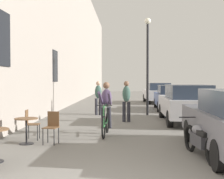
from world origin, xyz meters
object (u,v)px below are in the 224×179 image
at_px(cafe_chair_mid_toward_street, 30,122).
at_px(pedestrian_mid, 98,96).
at_px(pedestrian_near, 126,99).
at_px(parked_motorcycle, 201,140).
at_px(cyclist_on_bicycle, 106,110).
at_px(street_lamp, 148,54).
at_px(parked_car_third, 171,97).
at_px(parked_car_fourth, 157,93).
at_px(cafe_chair_mid_toward_wall, 52,125).
at_px(parked_car_second, 186,103).
at_px(cafe_table_mid, 26,125).

bearing_deg(cafe_chair_mid_toward_street, pedestrian_mid, 77.11).
xyz_separation_m(pedestrian_near, parked_motorcycle, (1.63, -5.93, -0.57)).
xyz_separation_m(cyclist_on_bicycle, parked_motorcycle, (2.32, -2.88, -0.41)).
relative_size(cafe_chair_mid_toward_street, pedestrian_mid, 0.52).
bearing_deg(street_lamp, pedestrian_mid, -178.69).
height_order(parked_car_third, parked_motorcycle, parked_car_third).
bearing_deg(parked_car_fourth, cafe_chair_mid_toward_wall, -106.91).
xyz_separation_m(parked_car_second, parked_motorcycle, (-0.85, -5.81, -0.41)).
bearing_deg(parked_car_second, parked_car_third, 87.98).
bearing_deg(parked_car_third, street_lamp, -121.18).
distance_m(cafe_table_mid, parked_motorcycle, 4.64).
distance_m(cyclist_on_bicycle, parked_car_third, 8.88).
bearing_deg(parked_motorcycle, street_lamp, 93.60).
distance_m(cyclist_on_bicycle, pedestrian_mid, 5.61).
bearing_deg(cyclist_on_bicycle, parked_car_fourth, 76.92).
distance_m(parked_car_second, parked_motorcycle, 5.89).
height_order(pedestrian_near, parked_motorcycle, pedestrian_near).
height_order(parked_car_second, parked_car_fourth, parked_car_second).
bearing_deg(pedestrian_near, pedestrian_mid, 119.25).
xyz_separation_m(cyclist_on_bicycle, pedestrian_near, (0.69, 3.05, 0.17)).
height_order(cafe_chair_mid_toward_wall, parked_car_fourth, parked_car_fourth).
relative_size(cafe_table_mid, parked_car_second, 0.16).
relative_size(parked_car_second, parked_car_third, 1.07).
bearing_deg(cafe_chair_mid_toward_wall, pedestrian_near, 64.85).
relative_size(cafe_chair_mid_toward_wall, parked_car_fourth, 0.20).
bearing_deg(street_lamp, parked_car_fourth, 80.18).
height_order(parked_car_fourth, parked_motorcycle, parked_car_fourth).
xyz_separation_m(cafe_chair_mid_toward_street, parked_car_second, (5.37, 3.87, 0.30)).
bearing_deg(cafe_chair_mid_toward_wall, street_lamp, 65.59).
xyz_separation_m(cyclist_on_bicycle, parked_car_third, (3.36, 8.22, -0.05)).
relative_size(cafe_chair_mid_toward_street, cafe_chair_mid_toward_wall, 1.00).
height_order(cafe_chair_mid_toward_wall, parked_car_third, parked_car_third).
bearing_deg(cafe_chair_mid_toward_wall, cafe_chair_mid_toward_street, 145.60).
relative_size(cyclist_on_bicycle, pedestrian_mid, 1.03).
bearing_deg(cyclist_on_bicycle, street_lamp, 72.37).
xyz_separation_m(pedestrian_near, pedestrian_mid, (-1.41, 2.51, -0.01)).
height_order(cyclist_on_bicycle, pedestrian_mid, pedestrian_mid).
xyz_separation_m(cafe_table_mid, cyclist_on_bicycle, (2.12, 1.53, 0.29)).
relative_size(cafe_chair_mid_toward_wall, parked_car_second, 0.20).
bearing_deg(parked_motorcycle, parked_car_fourth, 87.01).
relative_size(cafe_table_mid, parked_motorcycle, 0.34).
distance_m(cafe_chair_mid_toward_street, street_lamp, 8.09).
bearing_deg(cyclist_on_bicycle, parked_motorcycle, -51.09).
relative_size(parked_car_second, parked_car_fourth, 1.01).
distance_m(cafe_chair_mid_toward_wall, street_lamp, 8.19).
relative_size(street_lamp, parked_motorcycle, 2.29).
xyz_separation_m(street_lamp, parked_motorcycle, (0.53, -8.49, -2.70)).
bearing_deg(cafe_chair_mid_toward_wall, pedestrian_mid, 84.20).
xyz_separation_m(cafe_table_mid, parked_car_second, (5.30, 4.47, 0.30)).
bearing_deg(parked_motorcycle, cafe_table_mid, 163.20).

